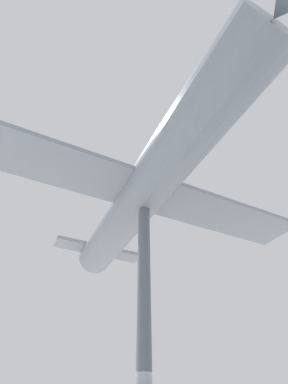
% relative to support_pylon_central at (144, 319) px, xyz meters
% --- Properties ---
extents(support_pylon_central, '(0.41, 0.41, 7.41)m').
position_rel_support_pylon_central_xyz_m(support_pylon_central, '(0.00, 0.00, 0.00)').
color(support_pylon_central, slate).
rests_on(support_pylon_central, ground_plane).
extents(suspended_airplane, '(14.86, 14.38, 2.93)m').
position_rel_support_pylon_central_xyz_m(suspended_airplane, '(-0.02, 0.20, 4.60)').
color(suspended_airplane, '#93999E').
rests_on(suspended_airplane, support_pylon_central).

